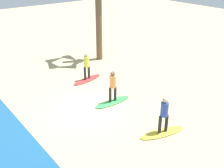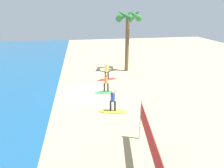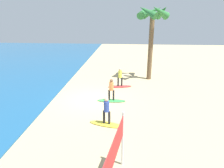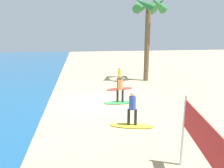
# 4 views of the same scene
# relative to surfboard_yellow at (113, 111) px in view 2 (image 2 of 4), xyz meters

# --- Properties ---
(ground_plane) EXTENTS (60.00, 60.00, 0.00)m
(ground_plane) POSITION_rel_surfboard_yellow_xyz_m (3.63, 1.42, -0.04)
(ground_plane) COLOR tan
(surfboard_yellow) EXTENTS (1.05, 2.17, 0.09)m
(surfboard_yellow) POSITION_rel_surfboard_yellow_xyz_m (0.00, 0.00, 0.00)
(surfboard_yellow) COLOR yellow
(surfboard_yellow) RESTS_ON ground
(surfer_yellow) EXTENTS (0.32, 0.45, 1.64)m
(surfer_yellow) POSITION_rel_surfboard_yellow_xyz_m (0.00, 0.00, 0.99)
(surfer_yellow) COLOR #232328
(surfer_yellow) RESTS_ON surfboard_yellow
(surfboard_green) EXTENTS (0.57, 2.10, 0.09)m
(surfboard_green) POSITION_rel_surfboard_yellow_xyz_m (3.41, -0.00, 0.00)
(surfboard_green) COLOR green
(surfboard_green) RESTS_ON ground
(surfer_green) EXTENTS (0.32, 0.46, 1.64)m
(surfer_green) POSITION_rel_surfboard_yellow_xyz_m (3.41, -0.00, 0.99)
(surfer_green) COLOR #232328
(surfer_green) RESTS_ON surfboard_green
(surfboard_red) EXTENTS (0.95, 2.17, 0.09)m
(surfboard_red) POSITION_rel_surfboard_yellow_xyz_m (6.55, -0.52, 0.00)
(surfboard_red) COLOR red
(surfboard_red) RESTS_ON ground
(surfer_red) EXTENTS (0.32, 0.45, 1.64)m
(surfer_red) POSITION_rel_surfboard_yellow_xyz_m (6.55, -0.52, 0.99)
(surfer_red) COLOR #232328
(surfer_red) RESTS_ON surfboard_red
(palm_tree) EXTENTS (2.88, 3.03, 7.03)m
(palm_tree) POSITION_rel_surfboard_yellow_xyz_m (9.16, -3.29, 5.59)
(palm_tree) COLOR brown
(palm_tree) RESTS_ON ground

